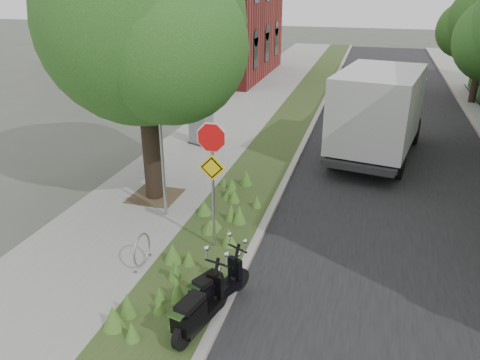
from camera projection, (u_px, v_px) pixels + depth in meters
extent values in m
plane|color=#4C5147|center=(265.00, 273.00, 10.47)|extent=(120.00, 120.00, 0.00)
cube|color=gray|center=(221.00, 129.00, 20.35)|extent=(3.50, 60.00, 0.12)
cube|color=#30431C|center=(284.00, 134.00, 19.67)|extent=(2.00, 60.00, 0.12)
cube|color=#9E9991|center=(307.00, 136.00, 19.42)|extent=(0.20, 60.00, 0.13)
cube|color=black|center=(395.00, 145.00, 18.57)|extent=(7.00, 60.00, 0.01)
cylinder|color=black|center=(150.00, 123.00, 13.02)|extent=(0.52, 0.52, 4.48)
sphere|color=#214B19|center=(141.00, 21.00, 11.94)|extent=(5.40, 5.40, 5.40)
sphere|color=#214B19|center=(118.00, 42.00, 13.23)|extent=(4.05, 4.05, 4.05)
sphere|color=#214B19|center=(171.00, 47.00, 11.29)|extent=(3.78, 3.78, 3.78)
cube|color=#473828|center=(155.00, 196.00, 13.90)|extent=(1.40, 1.40, 0.01)
cylinder|color=#A5A8AD|center=(161.00, 145.00, 12.03)|extent=(0.08, 0.08, 4.00)
torus|color=#A5A8AD|center=(142.00, 250.00, 10.42)|extent=(0.05, 0.77, 0.77)
cube|color=#A5A8AD|center=(136.00, 272.00, 10.24)|extent=(0.06, 0.06, 0.04)
cube|color=#A5A8AD|center=(150.00, 255.00, 10.88)|extent=(0.06, 0.06, 0.04)
cylinder|color=#A5A8AD|center=(213.00, 189.00, 10.72)|extent=(0.07, 0.07, 3.00)
cylinder|color=red|center=(211.00, 138.00, 10.20)|extent=(0.86, 0.03, 0.86)
cylinder|color=white|center=(212.00, 137.00, 10.21)|extent=(0.94, 0.02, 0.94)
cube|color=yellow|center=(212.00, 167.00, 10.47)|extent=(0.64, 0.03, 0.64)
cube|color=maroon|center=(200.00, 13.00, 30.72)|extent=(9.00, 10.00, 8.00)
cylinder|color=black|center=(478.00, 67.00, 23.88)|extent=(0.36, 0.36, 3.64)
sphere|color=#214B19|center=(465.00, 30.00, 23.91)|extent=(2.85, 2.85, 2.85)
cylinder|color=black|center=(219.00, 297.00, 9.07)|extent=(0.23, 0.53, 0.51)
cylinder|color=black|center=(183.00, 336.00, 8.09)|extent=(0.23, 0.53, 0.51)
cube|color=black|center=(201.00, 316.00, 8.53)|extent=(0.59, 1.18, 0.18)
cube|color=black|center=(189.00, 316.00, 8.16)|extent=(0.49, 0.71, 0.40)
cube|color=black|center=(190.00, 303.00, 8.10)|extent=(0.43, 0.65, 0.12)
cylinder|color=black|center=(239.00, 279.00, 9.63)|extent=(0.31, 0.49, 0.49)
cylinder|color=black|center=(199.00, 306.00, 8.82)|extent=(0.31, 0.49, 0.49)
cube|color=black|center=(218.00, 293.00, 9.19)|extent=(0.75, 1.11, 0.17)
cube|color=black|center=(206.00, 291.00, 8.87)|extent=(0.57, 0.69, 0.37)
cube|color=black|center=(207.00, 279.00, 8.81)|extent=(0.50, 0.63, 0.11)
cube|color=#262628|center=(376.00, 142.00, 17.12)|extent=(3.31, 6.35, 0.21)
cube|color=#B7BABC|center=(390.00, 102.00, 18.67)|extent=(2.58, 1.98, 1.82)
cube|color=silver|center=(377.00, 107.00, 16.04)|extent=(3.23, 4.70, 2.51)
cube|color=#262628|center=(202.00, 143.00, 18.35)|extent=(1.12, 0.94, 0.04)
cube|color=gray|center=(201.00, 128.00, 18.10)|extent=(0.98, 0.80, 1.26)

